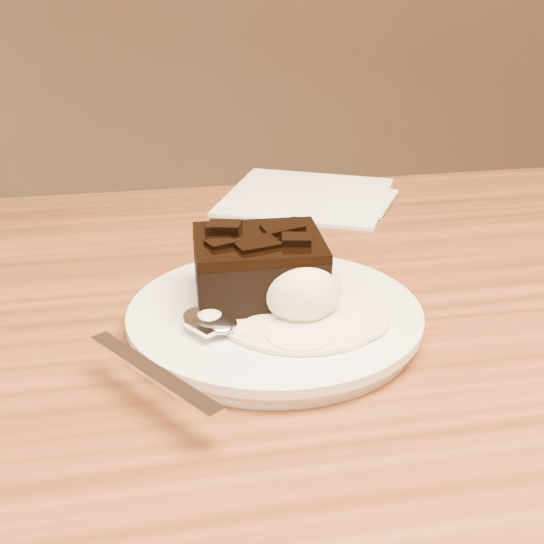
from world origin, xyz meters
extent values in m
cylinder|color=silver|center=(-0.06, 0.06, 0.76)|extent=(0.20, 0.20, 0.02)
cube|color=black|center=(-0.07, 0.08, 0.79)|extent=(0.09, 0.08, 0.04)
ellipsoid|color=#EDE4C7|center=(-0.04, 0.05, 0.79)|extent=(0.06, 0.06, 0.05)
cylinder|color=white|center=(-0.04, 0.05, 0.77)|extent=(0.12, 0.12, 0.00)
cube|color=white|center=(0.03, 0.34, 0.75)|extent=(0.22, 0.22, 0.01)
cube|color=black|center=(-0.02, 0.08, 0.77)|extent=(0.01, 0.01, 0.00)
cube|color=black|center=(-0.05, 0.06, 0.77)|extent=(0.01, 0.01, 0.00)
camera|label=1|loc=(-0.15, -0.38, 1.00)|focal=48.03mm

